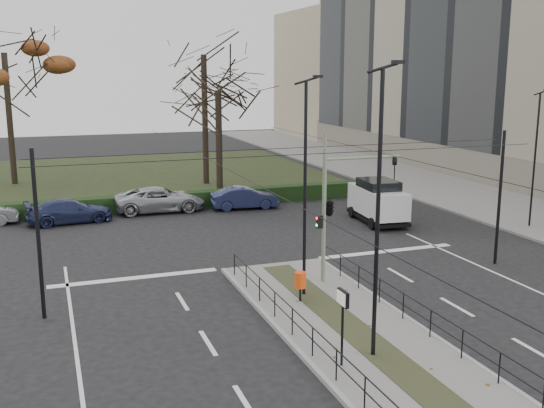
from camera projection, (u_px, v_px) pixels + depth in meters
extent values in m
plane|color=black|center=(318.00, 304.00, 23.66)|extent=(140.00, 140.00, 0.00)
cube|color=#615F5D|center=(348.00, 327.00, 21.35)|extent=(4.40, 15.00, 0.14)
cube|color=#615F5D|center=(415.00, 181.00, 49.87)|extent=(8.00, 90.00, 0.14)
cube|color=#232D16|center=(89.00, 179.00, 51.16)|extent=(38.00, 26.00, 0.10)
cube|color=black|center=(104.00, 205.00, 38.72)|extent=(38.00, 1.00, 1.00)
cube|color=tan|center=(510.00, 65.00, 53.20)|extent=(12.00, 52.00, 18.00)
cube|color=#202328|center=(449.00, 54.00, 51.02)|extent=(0.10, 50.96, 14.76)
cylinder|color=black|center=(234.00, 264.00, 26.55)|extent=(0.04, 0.04, 0.90)
cylinder|color=black|center=(544.00, 397.00, 15.75)|extent=(0.04, 0.04, 0.90)
cylinder|color=black|center=(324.00, 255.00, 27.91)|extent=(0.04, 0.04, 0.90)
cylinder|color=black|center=(292.00, 308.00, 20.38)|extent=(0.04, 13.20, 0.04)
cylinder|color=black|center=(404.00, 294.00, 21.73)|extent=(0.04, 13.20, 0.04)
cylinder|color=black|center=(38.00, 235.00, 21.72)|extent=(0.14, 0.14, 6.00)
cylinder|color=black|center=(500.00, 198.00, 28.07)|extent=(0.14, 0.14, 6.00)
cylinder|color=black|center=(309.00, 154.00, 23.46)|extent=(20.00, 0.02, 0.02)
cylinder|color=black|center=(289.00, 148.00, 25.31)|extent=(20.00, 0.02, 0.02)
cylinder|color=black|center=(242.00, 177.00, 19.58)|extent=(0.02, 34.00, 0.02)
cylinder|color=black|center=(436.00, 166.00, 21.90)|extent=(0.02, 34.00, 0.02)
cylinder|color=slate|center=(324.00, 216.00, 25.30)|extent=(0.17, 0.17, 5.39)
cylinder|color=slate|center=(363.00, 158.00, 25.38)|extent=(3.32, 0.10, 0.10)
imported|color=black|center=(394.00, 169.00, 25.97)|extent=(0.18, 0.21, 0.93)
imported|color=black|center=(329.00, 206.00, 25.29)|extent=(0.76, 2.10, 0.83)
cube|color=black|center=(320.00, 222.00, 25.28)|extent=(0.23, 0.17, 0.52)
sphere|color=#FF0C0C|center=(317.00, 218.00, 25.22)|extent=(0.11, 0.11, 0.11)
sphere|color=#0CE533|center=(317.00, 225.00, 25.27)|extent=(0.11, 0.11, 0.11)
cylinder|color=black|center=(300.00, 294.00, 23.57)|extent=(0.09, 0.09, 0.54)
cylinder|color=#E2440D|center=(300.00, 280.00, 23.46)|extent=(0.43, 0.43, 0.59)
cylinder|color=black|center=(342.00, 330.00, 18.22)|extent=(0.08, 0.08, 2.16)
cube|color=black|center=(343.00, 298.00, 18.02)|extent=(0.11, 0.59, 0.45)
cube|color=white|center=(341.00, 298.00, 18.00)|extent=(0.02, 0.52, 0.38)
cylinder|color=black|center=(378.00, 218.00, 18.25)|extent=(0.13, 0.13, 8.45)
cube|color=black|center=(398.00, 62.00, 17.51)|extent=(0.37, 0.15, 0.11)
cylinder|color=black|center=(305.00, 191.00, 23.49)|extent=(0.12, 0.12, 8.03)
cube|color=black|center=(318.00, 76.00, 22.79)|extent=(0.35, 0.14, 0.10)
cylinder|color=black|center=(535.00, 161.00, 34.39)|extent=(0.11, 0.11, 7.25)
imported|color=#20264C|center=(69.00, 211.00, 36.26)|extent=(4.96, 2.47, 1.38)
imported|color=#96979D|center=(160.00, 199.00, 39.20)|extent=(5.57, 2.71, 1.52)
cube|color=silver|center=(378.00, 201.00, 36.28)|extent=(2.33, 4.72, 1.48)
cube|color=black|center=(378.00, 186.00, 36.10)|extent=(1.99, 2.66, 0.69)
cube|color=black|center=(377.00, 217.00, 36.47)|extent=(2.38, 4.82, 0.18)
cylinder|color=black|center=(404.00, 222.00, 35.27)|extent=(0.28, 0.68, 0.66)
cylinder|color=black|center=(372.00, 224.00, 34.80)|extent=(0.28, 0.68, 0.66)
cylinder|color=black|center=(382.00, 210.00, 38.13)|extent=(0.28, 0.68, 0.66)
cylinder|color=black|center=(352.00, 212.00, 37.66)|extent=(0.28, 0.68, 0.66)
cylinder|color=black|center=(10.00, 119.00, 47.64)|extent=(0.44, 0.44, 9.76)
ellipsoid|color=#5A3114|center=(4.00, 53.00, 46.65)|extent=(9.38, 9.38, 6.13)
cylinder|color=black|center=(205.00, 120.00, 47.73)|extent=(0.44, 0.44, 9.63)
cylinder|color=black|center=(219.00, 144.00, 42.96)|extent=(0.44, 0.44, 7.18)
imported|color=#20264C|center=(244.00, 198.00, 40.03)|extent=(4.32, 1.82, 1.39)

